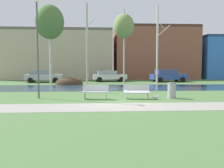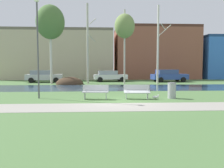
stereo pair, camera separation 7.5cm
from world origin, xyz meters
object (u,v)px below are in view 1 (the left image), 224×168
bench_right (137,91)px  seagull (156,97)px  streetlamp (37,33)px  parked_hatch_third_blue (168,75)px  parked_van_nearest_silver (43,76)px  bench_left (96,92)px  parked_sedan_second_white (109,76)px  trash_bin (172,90)px

bench_right → seagull: bench_right is taller
streetlamp → seagull: bearing=-5.8°
streetlamp → parked_hatch_third_blue: (12.77, 14.92, -3.25)m
bench_right → parked_van_nearest_silver: parked_van_nearest_silver is taller
parked_van_nearest_silver → bench_left: bearing=-66.5°
parked_hatch_third_blue → parked_sedan_second_white: bearing=172.3°
bench_left → trash_bin: 4.78m
bench_right → streetlamp: 7.12m
trash_bin → bench_left: bearing=-178.6°
streetlamp → parked_sedan_second_white: (5.16, 15.95, -3.32)m
trash_bin → parked_hatch_third_blue: (4.42, 15.39, 0.31)m
parked_hatch_third_blue → seagull: bearing=-109.3°
bench_right → seagull: 1.22m
seagull → parked_van_nearest_silver: bearing=123.8°
bench_right → parked_hatch_third_blue: bearing=66.8°
seagull → parked_sedan_second_white: (-2.12, 16.69, 0.63)m
bench_right → trash_bin: size_ratio=1.66×
bench_right → seagull: (1.17, -0.15, -0.34)m
bench_left → bench_right: (2.55, 0.00, 0.00)m
seagull → parked_van_nearest_silver: parked_van_nearest_silver is taller
bench_left → trash_bin: trash_bin is taller
streetlamp → bench_left: bearing=-9.4°
bench_right → parked_van_nearest_silver: 17.98m
parked_sedan_second_white → seagull: bearing=-82.8°
trash_bin → parked_van_nearest_silver: (-11.48, 15.31, 0.29)m
streetlamp → parked_van_nearest_silver: 15.51m
streetlamp → parked_sedan_second_white: size_ratio=1.38×
streetlamp → bench_right: bearing=-5.5°
seagull → parked_van_nearest_silver: 18.74m
bench_right → streetlamp: bearing=174.5°
bench_right → streetlamp: size_ratio=0.26×
trash_bin → parked_sedan_second_white: size_ratio=0.22×
bench_left → bench_right: same height
seagull → parked_sedan_second_white: size_ratio=0.10×
bench_left → streetlamp: (-3.56, 0.59, 3.61)m
parked_sedan_second_white → streetlamp: bearing=-107.9°
parked_van_nearest_silver → trash_bin: bearing=-53.1°
trash_bin → streetlamp: 9.09m
streetlamp → parked_hatch_third_blue: 19.90m
trash_bin → seagull: 1.16m
seagull → parked_hatch_third_blue: size_ratio=0.10×
bench_left → parked_van_nearest_silver: 16.82m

